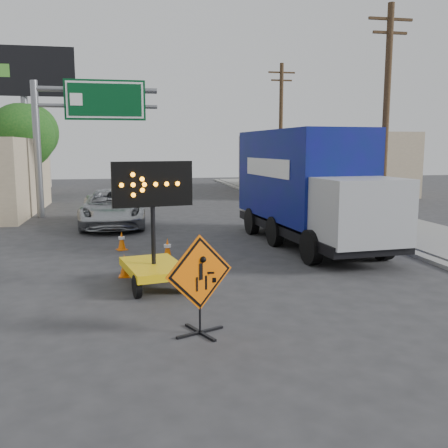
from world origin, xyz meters
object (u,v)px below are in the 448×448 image
object	(u,v)px
construction_sign	(200,282)
box_truck	(308,193)
arrow_board	(154,260)
pickup_truck	(112,208)

from	to	relation	value
construction_sign	box_truck	world-z (taller)	box_truck
construction_sign	box_truck	size ratio (longest dim) A/B	0.22
construction_sign	box_truck	xyz separation A→B (m)	(5.11, 8.11, 0.87)
construction_sign	arrow_board	bearing A→B (deg)	77.38
construction_sign	pickup_truck	world-z (taller)	construction_sign
arrow_board	pickup_truck	world-z (taller)	arrow_board
construction_sign	arrow_board	size ratio (longest dim) A/B	0.60
pickup_truck	box_truck	bearing A→B (deg)	-39.94
pickup_truck	box_truck	world-z (taller)	box_truck
pickup_truck	construction_sign	bearing A→B (deg)	-82.51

